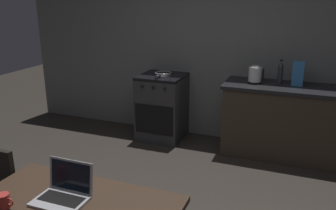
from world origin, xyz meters
TOP-DOWN VIEW (x-y plane):
  - back_wall at (0.30, 2.34)m, footprint 6.40×0.10m
  - kitchen_counter at (1.33, 1.99)m, footprint 2.16×0.64m
  - stove_oven at (-0.63, 1.98)m, footprint 0.60×0.62m
  - laptop at (-0.16, -0.79)m, footprint 0.32×0.25m
  - electric_kettle at (0.61, 1.99)m, footprint 0.19×0.17m
  - frying_pan at (-0.60, 1.96)m, footprint 0.23×0.40m
  - coffee_mug at (-0.44, -1.00)m, footprint 0.11×0.07m
  - cereal_box at (1.11, 2.01)m, footprint 0.13×0.05m
  - bottle_b at (0.90, 2.07)m, footprint 0.07×0.07m

SIDE VIEW (x-z plane):
  - stove_oven at x=-0.63m, z-range 0.00..0.91m
  - kitchen_counter at x=1.33m, z-range 0.00..0.91m
  - coffee_mug at x=-0.44m, z-range 0.74..0.83m
  - laptop at x=-0.16m, z-range 0.67..0.89m
  - frying_pan at x=-0.60m, z-range 0.91..0.96m
  - electric_kettle at x=0.61m, z-range 0.91..1.12m
  - bottle_b at x=0.90m, z-range 0.90..1.20m
  - cereal_box at x=1.11m, z-range 0.91..1.21m
  - back_wall at x=0.30m, z-range 0.00..2.76m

